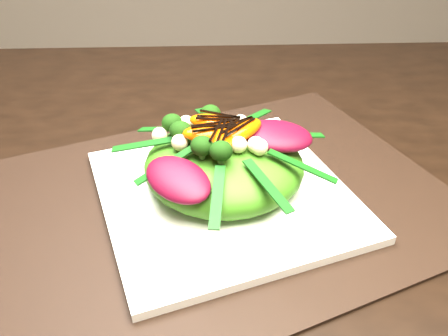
{
  "coord_description": "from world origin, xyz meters",
  "views": [
    {
      "loc": [
        -0.27,
        -0.54,
        1.11
      ],
      "look_at": [
        -0.25,
        -0.09,
        0.8
      ],
      "focal_mm": 38.0,
      "sensor_mm": 36.0,
      "label": 1
    }
  ],
  "objects_px": {
    "dining_table": "(396,168)",
    "plate_base": "(224,194)",
    "placemat": "(224,199)",
    "salad_bowl": "(224,184)",
    "lettuce_mound": "(224,165)",
    "orange_segment": "(210,128)"
  },
  "relations": [
    {
      "from": "lettuce_mound",
      "to": "dining_table",
      "type": "bearing_deg",
      "value": 19.24
    },
    {
      "from": "placemat",
      "to": "plate_base",
      "type": "distance_m",
      "value": 0.01
    },
    {
      "from": "plate_base",
      "to": "salad_bowl",
      "type": "xyz_separation_m",
      "value": [
        0.0,
        0.0,
        0.01
      ]
    },
    {
      "from": "orange_segment",
      "to": "plate_base",
      "type": "bearing_deg",
      "value": -50.86
    },
    {
      "from": "placemat",
      "to": "salad_bowl",
      "type": "xyz_separation_m",
      "value": [
        -0.0,
        0.0,
        0.02
      ]
    },
    {
      "from": "lettuce_mound",
      "to": "orange_segment",
      "type": "bearing_deg",
      "value": 129.14
    },
    {
      "from": "plate_base",
      "to": "lettuce_mound",
      "type": "bearing_deg",
      "value": 45.0
    },
    {
      "from": "dining_table",
      "to": "plate_base",
      "type": "relative_size",
      "value": 5.59
    },
    {
      "from": "placemat",
      "to": "orange_segment",
      "type": "bearing_deg",
      "value": 129.14
    },
    {
      "from": "dining_table",
      "to": "lettuce_mound",
      "type": "height_order",
      "value": "dining_table"
    },
    {
      "from": "placemat",
      "to": "salad_bowl",
      "type": "distance_m",
      "value": 0.02
    },
    {
      "from": "orange_segment",
      "to": "placemat",
      "type": "bearing_deg",
      "value": -50.86
    },
    {
      "from": "dining_table",
      "to": "plate_base",
      "type": "distance_m",
      "value": 0.27
    },
    {
      "from": "placemat",
      "to": "orange_segment",
      "type": "xyz_separation_m",
      "value": [
        -0.01,
        0.02,
        0.09
      ]
    },
    {
      "from": "dining_table",
      "to": "salad_bowl",
      "type": "xyz_separation_m",
      "value": [
        -0.25,
        -0.09,
        0.04
      ]
    },
    {
      "from": "plate_base",
      "to": "lettuce_mound",
      "type": "height_order",
      "value": "lettuce_mound"
    },
    {
      "from": "placemat",
      "to": "salad_bowl",
      "type": "bearing_deg",
      "value": 135.0
    },
    {
      "from": "placemat",
      "to": "plate_base",
      "type": "relative_size",
      "value": 1.87
    },
    {
      "from": "salad_bowl",
      "to": "orange_segment",
      "type": "height_order",
      "value": "orange_segment"
    },
    {
      "from": "dining_table",
      "to": "orange_segment",
      "type": "bearing_deg",
      "value": -165.42
    },
    {
      "from": "dining_table",
      "to": "salad_bowl",
      "type": "relative_size",
      "value": 6.71
    },
    {
      "from": "plate_base",
      "to": "lettuce_mound",
      "type": "relative_size",
      "value": 1.53
    }
  ]
}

